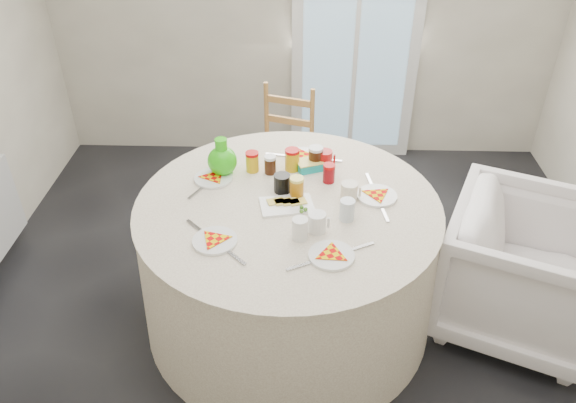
{
  "coord_description": "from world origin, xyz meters",
  "views": [
    {
      "loc": [
        0.0,
        -2.36,
        2.45
      ],
      "look_at": [
        -0.07,
        0.02,
        0.8
      ],
      "focal_mm": 35.0,
      "sensor_mm": 36.0,
      "label": 1
    }
  ],
  "objects_px": {
    "table": "(288,264)",
    "armchair": "(526,271)",
    "wooden_chair": "(281,150)",
    "green_pitcher": "(222,161)"
  },
  "relations": [
    {
      "from": "table",
      "to": "armchair",
      "type": "xyz_separation_m",
      "value": [
        1.31,
        -0.04,
        0.02
      ]
    },
    {
      "from": "table",
      "to": "wooden_chair",
      "type": "relative_size",
      "value": 1.81
    },
    {
      "from": "wooden_chair",
      "to": "green_pitcher",
      "type": "relative_size",
      "value": 4.26
    },
    {
      "from": "armchair",
      "to": "wooden_chair",
      "type": "bearing_deg",
      "value": 73.68
    },
    {
      "from": "table",
      "to": "armchair",
      "type": "relative_size",
      "value": 1.92
    },
    {
      "from": "armchair",
      "to": "green_pitcher",
      "type": "height_order",
      "value": "green_pitcher"
    },
    {
      "from": "table",
      "to": "wooden_chair",
      "type": "xyz_separation_m",
      "value": [
        -0.08,
        1.11,
        0.09
      ]
    },
    {
      "from": "wooden_chair",
      "to": "green_pitcher",
      "type": "distance_m",
      "value": 0.97
    },
    {
      "from": "table",
      "to": "wooden_chair",
      "type": "bearing_deg",
      "value": 94.25
    },
    {
      "from": "armchair",
      "to": "table",
      "type": "bearing_deg",
      "value": 111.71
    }
  ]
}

